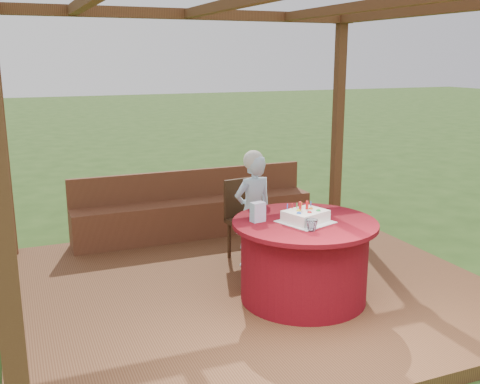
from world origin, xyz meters
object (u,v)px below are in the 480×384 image
Objects in this scene: drinking_glass at (311,225)px; birthday_cake at (306,216)px; chair at (247,215)px; elderly_woman at (253,208)px; table at (304,260)px; gift_bag at (258,212)px; bench at (195,214)px.

birthday_cake is at bearing 72.36° from drinking_glass.
chair reaches higher than drinking_glass.
elderly_woman is at bearing 94.41° from birthday_cake.
table is 12.37× the size of drinking_glass.
table is at bearing 72.03° from drinking_glass.
gift_bag is (-0.34, -1.04, 0.35)m from chair.
drinking_glass is at bearing -64.37° from gift_bag.
elderly_woman is at bearing 95.17° from table.
birthday_cake is 2.90× the size of gift_bag.
elderly_woman is 1.23m from drinking_glass.
table is 0.42m from birthday_cake.
elderly_woman is at bearing -98.31° from chair.
drinking_glass is at bearing -84.44° from bench.
elderly_woman reaches higher than gift_bag.
chair is 1.50m from drinking_glass.
bench is 2.31m from birthday_cake.
bench is at bearing 98.10° from birthday_cake.
drinking_glass reaches higher than bench.
table is 1.49× the size of chair.
bench is 2.30× the size of table.
elderly_woman is at bearing -79.05° from bench.
bench is at bearing 100.95° from elderly_woman.
table is at bearing -84.83° from elderly_woman.
bench is 2.12m from gift_bag.
birthday_cake is (0.04, -1.22, 0.31)m from chair.
drinking_glass is at bearing -90.06° from elderly_woman.
table is 0.50m from drinking_glass.
birthday_cake is 0.25m from drinking_glass.
elderly_woman is (0.24, -1.25, 0.37)m from bench.
bench is 28.44× the size of drinking_glass.
birthday_cake is at bearing -35.63° from gift_bag.
birthday_cake is (0.08, -0.98, 0.17)m from elderly_woman.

